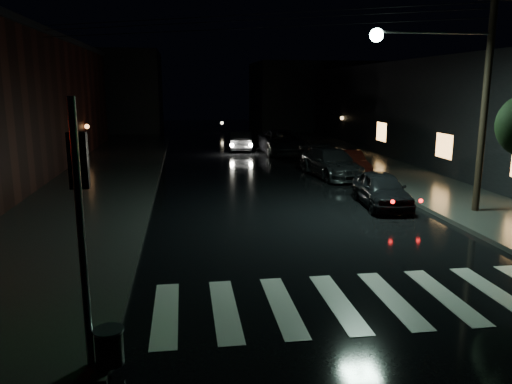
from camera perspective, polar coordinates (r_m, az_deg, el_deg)
name	(u,v)px	position (r m, az deg, el deg)	size (l,w,h in m)	color
ground	(227,321)	(10.07, -3.31, -14.48)	(120.00, 120.00, 0.00)	black
sidewalk_left	(90,186)	(23.79, -18.42, 0.67)	(6.00, 44.00, 0.15)	#282826
sidewalk_right	(404,177)	(25.75, 16.54, 1.61)	(4.00, 44.00, 0.15)	#282826
building_right	(491,113)	(32.33, 25.32, 8.21)	(10.00, 40.00, 6.00)	black
building_far_left	(91,91)	(54.78, -18.32, 10.87)	(14.00, 10.00, 8.00)	black
building_far_right	(318,96)	(55.97, 7.15, 10.87)	(14.00, 10.00, 7.00)	black
crosswalk	(365,301)	(11.13, 12.38, -12.03)	(9.00, 3.00, 0.01)	beige
signal_pole_corner	(96,281)	(8.20, -17.83, -9.63)	(0.68, 0.61, 4.20)	slate
utility_pole	(469,83)	(18.63, 23.13, 11.39)	(4.92, 0.44, 8.00)	black
parked_car_a	(381,189)	(19.50, 14.15, 0.30)	(1.56, 3.88, 1.32)	black
parked_car_b	(348,163)	(25.76, 10.43, 3.23)	(1.39, 3.99, 1.32)	black
parked_car_c	(332,163)	(25.42, 8.65, 3.31)	(2.00, 4.93, 1.43)	black
parked_car_d	(282,142)	(33.83, 2.96, 5.72)	(2.69, 5.84, 1.62)	black
oncoming_car	(240,141)	(35.82, -1.81, 5.88)	(1.45, 4.17, 1.37)	black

